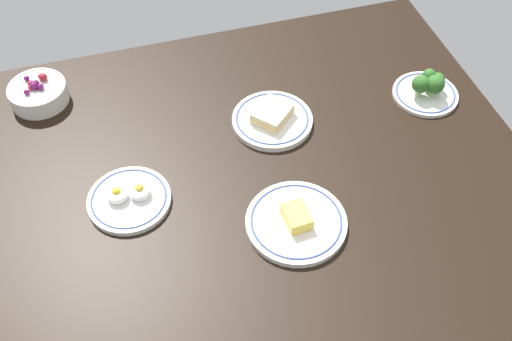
{
  "coord_description": "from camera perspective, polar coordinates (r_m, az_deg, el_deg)",
  "views": [
    {
      "loc": [
        26.03,
        88.01,
        115.23
      ],
      "look_at": [
        0.0,
        0.0,
        6.0
      ],
      "focal_mm": 42.27,
      "sensor_mm": 36.0,
      "label": 1
    }
  ],
  "objects": [
    {
      "name": "plate_broccoli",
      "position": [
        1.68,
        15.91,
        7.44
      ],
      "size": [
        17.49,
        17.49,
        7.71
      ],
      "color": "white",
      "rests_on": "dining_table"
    },
    {
      "name": "dining_table",
      "position": [
        1.46,
        0.0,
        -1.01
      ],
      "size": [
        133.96,
        113.46,
        4.0
      ],
      "primitive_type": "cube",
      "color": "black",
      "rests_on": "ground"
    },
    {
      "name": "plate_eggs",
      "position": [
        1.42,
        -11.92,
        -2.59
      ],
      "size": [
        19.28,
        19.28,
        5.0
      ],
      "color": "white",
      "rests_on": "dining_table"
    },
    {
      "name": "bowl_berries",
      "position": [
        1.7,
        -19.91,
        6.94
      ],
      "size": [
        15.29,
        15.29,
        6.92
      ],
      "color": "white",
      "rests_on": "dining_table"
    },
    {
      "name": "plate_cheese",
      "position": [
        1.35,
        3.83,
        -4.84
      ],
      "size": [
        22.79,
        22.79,
        4.64
      ],
      "color": "white",
      "rests_on": "dining_table"
    },
    {
      "name": "plate_sandwich",
      "position": [
        1.55,
        1.55,
        4.93
      ],
      "size": [
        20.79,
        20.79,
        4.79
      ],
      "color": "white",
      "rests_on": "dining_table"
    }
  ]
}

